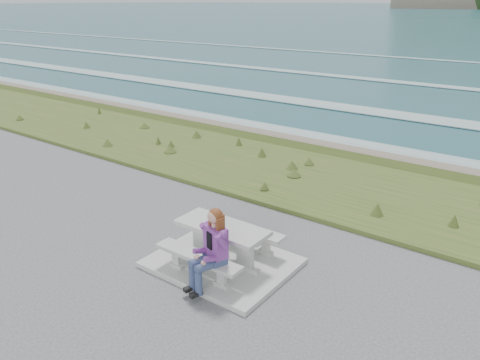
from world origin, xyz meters
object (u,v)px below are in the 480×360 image
object	(u,v)px
picnic_table	(222,233)
bench_seaward	(244,231)
seated_woman	(208,260)
bench_landward	(198,260)

from	to	relation	value
picnic_table	bench_seaward	world-z (taller)	picnic_table
seated_woman	bench_landward	bearing A→B (deg)	177.32
picnic_table	bench_seaward	xyz separation A→B (m)	(0.00, 0.70, -0.23)
bench_seaward	seated_woman	world-z (taller)	seated_woman
bench_seaward	seated_woman	size ratio (longest dim) A/B	1.23
seated_woman	picnic_table	bearing A→B (deg)	130.96
bench_landward	bench_seaward	distance (m)	1.40
picnic_table	bench_seaward	bearing A→B (deg)	90.00
picnic_table	bench_seaward	distance (m)	0.74
bench_landward	bench_seaward	world-z (taller)	same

